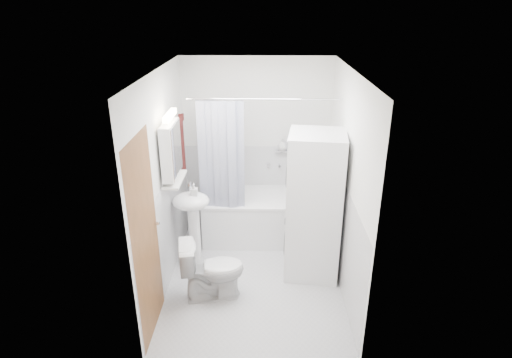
{
  "coord_description": "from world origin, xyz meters",
  "views": [
    {
      "loc": [
        0.1,
        -4.27,
        3.05
      ],
      "look_at": [
        0.01,
        0.15,
        1.19
      ],
      "focal_mm": 30.0,
      "sensor_mm": 36.0,
      "label": 1
    }
  ],
  "objects_px": {
    "bathtub": "(264,214)",
    "sink": "(192,212)",
    "washer_dryer": "(314,206)",
    "toilet": "(212,270)"
  },
  "relations": [
    {
      "from": "washer_dryer",
      "to": "toilet",
      "type": "height_order",
      "value": "washer_dryer"
    },
    {
      "from": "sink",
      "to": "washer_dryer",
      "type": "height_order",
      "value": "washer_dryer"
    },
    {
      "from": "bathtub",
      "to": "sink",
      "type": "bearing_deg",
      "value": -143.26
    },
    {
      "from": "bathtub",
      "to": "toilet",
      "type": "relative_size",
      "value": 2.37
    },
    {
      "from": "washer_dryer",
      "to": "sink",
      "type": "bearing_deg",
      "value": -178.53
    },
    {
      "from": "bathtub",
      "to": "sink",
      "type": "relative_size",
      "value": 1.58
    },
    {
      "from": "sink",
      "to": "bathtub",
      "type": "bearing_deg",
      "value": 36.74
    },
    {
      "from": "washer_dryer",
      "to": "toilet",
      "type": "xyz_separation_m",
      "value": [
        -1.13,
        -0.51,
        -0.53
      ]
    },
    {
      "from": "bathtub",
      "to": "washer_dryer",
      "type": "bearing_deg",
      "value": -54.42
    },
    {
      "from": "toilet",
      "to": "sink",
      "type": "bearing_deg",
      "value": 14.41
    }
  ]
}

